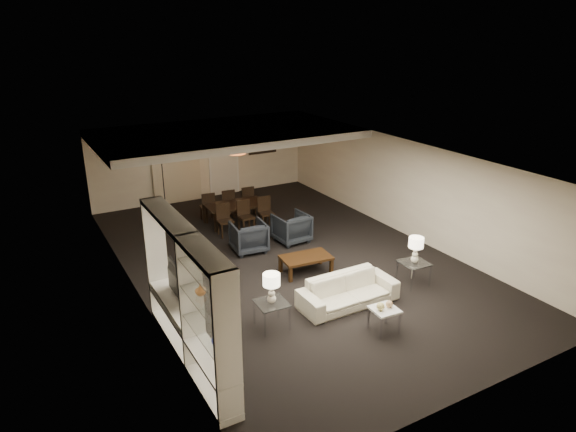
# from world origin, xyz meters

# --- Properties ---
(floor) EXTENTS (11.00, 11.00, 0.00)m
(floor) POSITION_xyz_m (0.00, 0.00, 0.00)
(floor) COLOR black
(floor) RESTS_ON ground
(ceiling) EXTENTS (7.00, 11.00, 0.02)m
(ceiling) POSITION_xyz_m (0.00, 0.00, 2.50)
(ceiling) COLOR silver
(ceiling) RESTS_ON ground
(wall_back) EXTENTS (7.00, 0.02, 2.50)m
(wall_back) POSITION_xyz_m (0.00, 5.50, 1.25)
(wall_back) COLOR beige
(wall_back) RESTS_ON ground
(wall_front) EXTENTS (7.00, 0.02, 2.50)m
(wall_front) POSITION_xyz_m (0.00, -5.50, 1.25)
(wall_front) COLOR beige
(wall_front) RESTS_ON ground
(wall_left) EXTENTS (0.02, 11.00, 2.50)m
(wall_left) POSITION_xyz_m (-3.50, 0.00, 1.25)
(wall_left) COLOR beige
(wall_left) RESTS_ON ground
(wall_right) EXTENTS (0.02, 11.00, 2.50)m
(wall_right) POSITION_xyz_m (3.50, 0.00, 1.25)
(wall_right) COLOR beige
(wall_right) RESTS_ON ground
(ceiling_soffit) EXTENTS (7.00, 4.00, 0.20)m
(ceiling_soffit) POSITION_xyz_m (0.00, 3.50, 2.40)
(ceiling_soffit) COLOR silver
(ceiling_soffit) RESTS_ON ceiling
(curtains) EXTENTS (1.50, 0.12, 2.40)m
(curtains) POSITION_xyz_m (-0.90, 5.42, 1.20)
(curtains) COLOR beige
(curtains) RESTS_ON wall_back
(door) EXTENTS (0.90, 0.05, 2.10)m
(door) POSITION_xyz_m (0.70, 5.47, 1.05)
(door) COLOR silver
(door) RESTS_ON wall_back
(painting) EXTENTS (0.95, 0.04, 0.65)m
(painting) POSITION_xyz_m (2.10, 5.46, 1.55)
(painting) COLOR #142D38
(painting) RESTS_ON wall_back
(media_unit) EXTENTS (0.38, 3.40, 2.35)m
(media_unit) POSITION_xyz_m (-3.31, -2.60, 1.18)
(media_unit) COLOR white
(media_unit) RESTS_ON wall_left
(pendant_light) EXTENTS (0.52, 0.52, 0.24)m
(pendant_light) POSITION_xyz_m (0.30, 3.50, 1.92)
(pendant_light) COLOR #D8591E
(pendant_light) RESTS_ON ceiling_soffit
(sofa) EXTENTS (2.01, 0.78, 0.59)m
(sofa) POSITION_xyz_m (0.02, -2.38, 0.29)
(sofa) COLOR beige
(sofa) RESTS_ON floor
(coffee_table) EXTENTS (1.16, 0.74, 0.39)m
(coffee_table) POSITION_xyz_m (0.02, -0.78, 0.20)
(coffee_table) COLOR black
(coffee_table) RESTS_ON floor
(armchair_left) EXTENTS (0.88, 0.90, 0.75)m
(armchair_left) POSITION_xyz_m (-0.58, 0.92, 0.37)
(armchair_left) COLOR black
(armchair_left) RESTS_ON floor
(armchair_right) EXTENTS (0.84, 0.86, 0.75)m
(armchair_right) POSITION_xyz_m (0.62, 0.92, 0.37)
(armchair_right) COLOR black
(armchair_right) RESTS_ON floor
(side_table_left) EXTENTS (0.58, 0.58, 0.51)m
(side_table_left) POSITION_xyz_m (-1.68, -2.38, 0.26)
(side_table_left) COLOR white
(side_table_left) RESTS_ON floor
(side_table_right) EXTENTS (0.57, 0.57, 0.51)m
(side_table_right) POSITION_xyz_m (1.72, -2.38, 0.26)
(side_table_right) COLOR silver
(side_table_right) RESTS_ON floor
(table_lamp_left) EXTENTS (0.33, 0.33, 0.57)m
(table_lamp_left) POSITION_xyz_m (-1.68, -2.38, 0.80)
(table_lamp_left) COLOR beige
(table_lamp_left) RESTS_ON side_table_left
(table_lamp_right) EXTENTS (0.34, 0.34, 0.57)m
(table_lamp_right) POSITION_xyz_m (1.72, -2.38, 0.80)
(table_lamp_right) COLOR beige
(table_lamp_right) RESTS_ON side_table_right
(marble_table) EXTENTS (0.49, 0.49, 0.46)m
(marble_table) POSITION_xyz_m (0.02, -3.48, 0.23)
(marble_table) COLOR white
(marble_table) RESTS_ON floor
(gold_gourd_a) EXTENTS (0.15, 0.15, 0.15)m
(gold_gourd_a) POSITION_xyz_m (-0.08, -3.48, 0.53)
(gold_gourd_a) COLOR #DAC773
(gold_gourd_a) RESTS_ON marble_table
(gold_gourd_b) EXTENTS (0.13, 0.13, 0.13)m
(gold_gourd_b) POSITION_xyz_m (0.12, -3.48, 0.52)
(gold_gourd_b) COLOR tan
(gold_gourd_b) RESTS_ON marble_table
(television) EXTENTS (1.03, 0.13, 0.59)m
(television) POSITION_xyz_m (-3.28, -1.81, 1.05)
(television) COLOR black
(television) RESTS_ON media_unit
(vase_blue) EXTENTS (0.17, 0.17, 0.18)m
(vase_blue) POSITION_xyz_m (-3.31, -3.88, 1.15)
(vase_blue) COLOR #2537A0
(vase_blue) RESTS_ON media_unit
(vase_amber) EXTENTS (0.16, 0.16, 0.17)m
(vase_amber) POSITION_xyz_m (-3.31, -3.31, 1.64)
(vase_amber) COLOR #CD8244
(vase_amber) RESTS_ON media_unit
(floor_speaker) EXTENTS (0.14, 0.14, 1.06)m
(floor_speaker) POSITION_xyz_m (-2.36, -0.38, 0.53)
(floor_speaker) COLOR black
(floor_speaker) RESTS_ON floor
(dining_table) EXTENTS (1.68, 1.00, 0.57)m
(dining_table) POSITION_xyz_m (-0.10, 2.75, 0.29)
(dining_table) COLOR black
(dining_table) RESTS_ON floor
(chair_nl) EXTENTS (0.42, 0.42, 0.85)m
(chair_nl) POSITION_xyz_m (-0.70, 2.10, 0.43)
(chair_nl) COLOR black
(chair_nl) RESTS_ON floor
(chair_nm) EXTENTS (0.39, 0.39, 0.85)m
(chair_nm) POSITION_xyz_m (-0.10, 2.10, 0.43)
(chair_nm) COLOR black
(chair_nm) RESTS_ON floor
(chair_nr) EXTENTS (0.43, 0.43, 0.85)m
(chair_nr) POSITION_xyz_m (0.50, 2.10, 0.43)
(chair_nr) COLOR black
(chair_nr) RESTS_ON floor
(chair_fl) EXTENTS (0.43, 0.43, 0.85)m
(chair_fl) POSITION_xyz_m (-0.70, 3.40, 0.43)
(chair_fl) COLOR black
(chair_fl) RESTS_ON floor
(chair_fm) EXTENTS (0.43, 0.43, 0.85)m
(chair_fm) POSITION_xyz_m (-0.10, 3.40, 0.43)
(chair_fm) COLOR black
(chair_fm) RESTS_ON floor
(chair_fr) EXTENTS (0.41, 0.41, 0.85)m
(chair_fr) POSITION_xyz_m (0.50, 3.40, 0.43)
(chair_fr) COLOR black
(chair_fr) RESTS_ON floor
(floor_lamp) EXTENTS (0.28, 0.28, 1.80)m
(floor_lamp) POSITION_xyz_m (-1.53, 4.70, 0.90)
(floor_lamp) COLOR black
(floor_lamp) RESTS_ON floor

